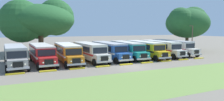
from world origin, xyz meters
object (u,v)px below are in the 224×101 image
(parked_bus_slot_1, at_px, (42,53))
(parked_bus_slot_4, at_px, (109,50))
(broad_shade_tree, at_px, (39,20))
(parked_bus_slot_0, at_px, (15,55))
(parked_bus_slot_5, at_px, (127,49))
(parked_bus_slot_2, at_px, (67,52))
(secondary_tree, at_px, (187,22))
(parked_bus_slot_3, at_px, (89,51))
(parked_bus_slot_8, at_px, (173,47))
(utility_pole, at_px, (192,37))
(parked_bus_slot_7, at_px, (160,47))
(parked_bus_slot_6, at_px, (145,48))

(parked_bus_slot_1, xyz_separation_m, parked_bus_slot_4, (10.86, -0.10, 0.00))
(parked_bus_slot_1, height_order, broad_shade_tree, broad_shade_tree)
(parked_bus_slot_0, bearing_deg, parked_bus_slot_5, 87.22)
(parked_bus_slot_1, distance_m, parked_bus_slot_4, 10.86)
(parked_bus_slot_0, height_order, parked_bus_slot_1, same)
(parked_bus_slot_2, distance_m, parked_bus_slot_4, 7.17)
(parked_bus_slot_5, xyz_separation_m, secondary_tree, (18.29, 4.45, 5.19))
(parked_bus_slot_2, xyz_separation_m, parked_bus_slot_3, (3.66, 0.32, 0.00))
(parked_bus_slot_8, xyz_separation_m, utility_pole, (4.84, -0.28, 1.82))
(parked_bus_slot_0, xyz_separation_m, utility_pole, (33.48, 0.35, 1.82))
(parked_bus_slot_2, relative_size, parked_bus_slot_7, 1.00)
(parked_bus_slot_2, relative_size, secondary_tree, 0.91)
(parked_bus_slot_7, xyz_separation_m, secondary_tree, (11.14, 4.64, 5.19))
(parked_bus_slot_0, height_order, utility_pole, utility_pole)
(parked_bus_slot_5, distance_m, secondary_tree, 19.52)
(parked_bus_slot_0, height_order, parked_bus_slot_4, same)
(parked_bus_slot_0, xyz_separation_m, broad_shade_tree, (4.67, 14.36, 5.30))
(parked_bus_slot_0, relative_size, parked_bus_slot_1, 1.00)
(parked_bus_slot_2, height_order, utility_pole, utility_pole)
(parked_bus_slot_1, height_order, parked_bus_slot_2, same)
(parked_bus_slot_0, distance_m, parked_bus_slot_8, 28.65)
(parked_bus_slot_4, height_order, parked_bus_slot_5, same)
(parked_bus_slot_1, relative_size, broad_shade_tree, 0.72)
(parked_bus_slot_8, xyz_separation_m, broad_shade_tree, (-23.97, 13.73, 5.30))
(parked_bus_slot_4, relative_size, parked_bus_slot_5, 1.00)
(broad_shade_tree, bearing_deg, parked_bus_slot_3, -66.22)
(parked_bus_slot_0, xyz_separation_m, parked_bus_slot_5, (17.88, 0.24, 0.00))
(parked_bus_slot_0, distance_m, parked_bus_slot_3, 10.90)
(parked_bus_slot_8, bearing_deg, secondary_tree, 115.71)
(parked_bus_slot_4, xyz_separation_m, parked_bus_slot_7, (10.62, -0.26, 0.00))
(parked_bus_slot_7, height_order, secondary_tree, secondary_tree)
(parked_bus_slot_6, bearing_deg, parked_bus_slot_0, -89.25)
(parked_bus_slot_0, distance_m, parked_bus_slot_6, 21.37)
(parked_bus_slot_7, bearing_deg, parked_bus_slot_1, -91.61)
(parked_bus_slot_4, height_order, broad_shade_tree, broad_shade_tree)
(parked_bus_slot_6, bearing_deg, parked_bus_slot_8, 97.82)
(parked_bus_slot_1, relative_size, parked_bus_slot_3, 1.00)
(parked_bus_slot_1, xyz_separation_m, broad_shade_tree, (1.12, 13.95, 5.30))
(parked_bus_slot_1, distance_m, parked_bus_slot_6, 17.83)
(parked_bus_slot_3, relative_size, utility_pole, 1.72)
(parked_bus_slot_3, relative_size, parked_bus_slot_5, 1.00)
(parked_bus_slot_4, relative_size, parked_bus_slot_7, 1.00)
(secondary_tree, xyz_separation_m, utility_pole, (-2.69, -4.34, -3.37))
(parked_bus_slot_5, xyz_separation_m, parked_bus_slot_8, (10.76, 0.39, 0.00))
(parked_bus_slot_3, relative_size, parked_bus_slot_4, 1.00)
(parked_bus_slot_8, bearing_deg, utility_pole, 84.09)
(parked_bus_slot_7, height_order, parked_bus_slot_8, same)
(broad_shade_tree, bearing_deg, parked_bus_slot_2, -79.90)
(parked_bus_slot_4, relative_size, parked_bus_slot_6, 1.00)
(parked_bus_slot_3, bearing_deg, parked_bus_slot_8, 88.95)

